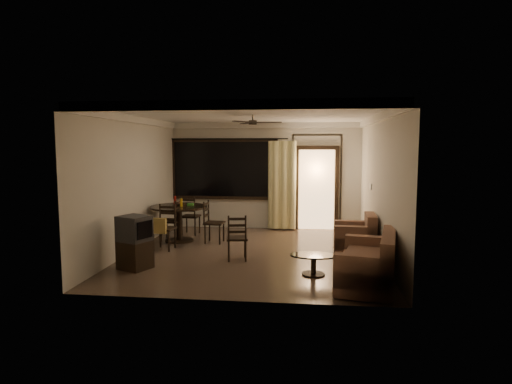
# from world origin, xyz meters

# --- Properties ---
(ground) EXTENTS (5.50, 5.50, 0.00)m
(ground) POSITION_xyz_m (0.00, 0.00, 0.00)
(ground) COLOR #7F6651
(ground) RESTS_ON ground
(room_shell) EXTENTS (5.50, 6.70, 5.50)m
(room_shell) POSITION_xyz_m (0.59, 1.77, 1.83)
(room_shell) COLOR beige
(room_shell) RESTS_ON ground
(dining_table) EXTENTS (1.31, 1.31, 1.03)m
(dining_table) POSITION_xyz_m (-1.83, 0.95, 0.64)
(dining_table) COLOR black
(dining_table) RESTS_ON ground
(dining_chair_west) EXTENTS (0.45, 0.45, 0.95)m
(dining_chair_west) POSITION_xyz_m (-2.04, 1.01, 0.28)
(dining_chair_west) COLOR black
(dining_chair_west) RESTS_ON ground
(dining_chair_east) EXTENTS (0.45, 0.45, 0.95)m
(dining_chair_east) POSITION_xyz_m (-1.00, 0.88, 0.28)
(dining_chair_east) COLOR black
(dining_chair_east) RESTS_ON ground
(dining_chair_south) EXTENTS (0.45, 0.51, 0.95)m
(dining_chair_south) POSITION_xyz_m (-1.90, 0.09, 0.31)
(dining_chair_south) COLOR black
(dining_chair_south) RESTS_ON ground
(dining_chair_north) EXTENTS (0.45, 0.45, 0.95)m
(dining_chair_north) POSITION_xyz_m (-1.77, 1.73, 0.28)
(dining_chair_north) COLOR black
(dining_chair_north) RESTS_ON ground
(tv_cabinet) EXTENTS (0.63, 0.61, 0.95)m
(tv_cabinet) POSITION_xyz_m (-1.95, -1.35, 0.48)
(tv_cabinet) COLOR black
(tv_cabinet) RESTS_ON ground
(sofa) EXTENTS (1.13, 1.69, 0.83)m
(sofa) POSITION_xyz_m (2.07, -1.86, 0.33)
(sofa) COLOR #492F22
(sofa) RESTS_ON ground
(armchair) EXTENTS (0.85, 0.85, 0.81)m
(armchair) POSITION_xyz_m (2.10, 0.12, 0.34)
(armchair) COLOR #492F22
(armchair) RESTS_ON ground
(coffee_table) EXTENTS (0.80, 0.48, 0.35)m
(coffee_table) POSITION_xyz_m (1.20, -1.37, 0.23)
(coffee_table) COLOR black
(coffee_table) RESTS_ON ground
(side_chair) EXTENTS (0.46, 0.46, 0.89)m
(side_chair) POSITION_xyz_m (-0.24, -0.56, 0.26)
(side_chair) COLOR black
(side_chair) RESTS_ON ground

